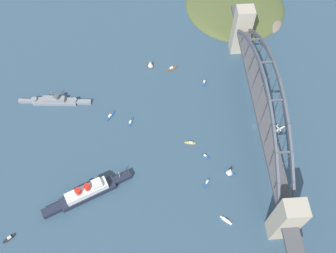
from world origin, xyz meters
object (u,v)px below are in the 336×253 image
(ocean_liner, at_px, (87,193))
(small_boat_10, at_px, (205,156))
(small_boat_5, at_px, (230,171))
(small_boat_2, at_px, (207,183))
(small_boat_4, at_px, (9,238))
(naval_cruiser, at_px, (55,101))
(harbor_arch_bridge, at_px, (261,108))
(small_boat_0, at_px, (190,143))
(small_boat_9, at_px, (131,122))
(small_boat_1, at_px, (150,64))
(small_boat_8, at_px, (110,116))
(seaplane_taxiing_near_bridge, at_px, (279,129))
(small_boat_3, at_px, (172,68))
(small_boat_6, at_px, (204,82))
(small_boat_7, at_px, (226,220))

(ocean_liner, relative_size, small_boat_10, 10.00)
(small_boat_5, bearing_deg, small_boat_2, 110.33)
(small_boat_2, relative_size, small_boat_4, 1.09)
(naval_cruiser, bearing_deg, small_boat_2, -124.26)
(harbor_arch_bridge, bearing_deg, small_boat_10, 119.92)
(small_boat_0, relative_size, small_boat_5, 1.01)
(small_boat_0, bearing_deg, small_boat_5, -135.76)
(ocean_liner, height_order, small_boat_9, ocean_liner)
(small_boat_1, relative_size, small_boat_5, 0.92)
(small_boat_1, distance_m, small_boat_9, 69.08)
(small_boat_1, relative_size, small_boat_8, 0.84)
(small_boat_4, bearing_deg, harbor_arch_bridge, -66.92)
(harbor_arch_bridge, height_order, ocean_liner, harbor_arch_bridge)
(seaplane_taxiing_near_bridge, xyz_separation_m, small_boat_9, (17.25, 133.83, -1.44))
(small_boat_0, relative_size, small_boat_9, 0.96)
(ocean_liner, distance_m, seaplane_taxiing_near_bridge, 177.01)
(seaplane_taxiing_near_bridge, relative_size, small_boat_3, 0.99)
(harbor_arch_bridge, height_order, small_boat_6, harbor_arch_bridge)
(small_boat_4, relative_size, small_boat_7, 1.00)
(small_boat_1, xyz_separation_m, small_boat_7, (-162.85, -53.29, -3.45))
(small_boat_7, bearing_deg, seaplane_taxiing_near_bridge, -36.70)
(seaplane_taxiing_near_bridge, xyz_separation_m, small_boat_2, (-46.93, 71.03, -1.48))
(seaplane_taxiing_near_bridge, distance_m, small_boat_8, 154.52)
(naval_cruiser, relative_size, small_boat_10, 9.50)
(naval_cruiser, bearing_deg, small_boat_9, -110.75)
(small_boat_0, distance_m, small_boat_2, 39.90)
(small_boat_10, bearing_deg, harbor_arch_bridge, -60.08)
(harbor_arch_bridge, xyz_separation_m, small_boat_7, (-85.44, 38.54, -28.64))
(small_boat_1, bearing_deg, harbor_arch_bridge, -130.13)
(seaplane_taxiing_near_bridge, height_order, small_boat_4, seaplane_taxiing_near_bridge)
(small_boat_10, bearing_deg, small_boat_8, 60.37)
(ocean_liner, distance_m, small_boat_3, 151.52)
(small_boat_3, height_order, small_boat_8, small_boat_3)
(small_boat_2, bearing_deg, small_boat_9, 44.38)
(harbor_arch_bridge, height_order, small_boat_0, harbor_arch_bridge)
(ocean_liner, xyz_separation_m, seaplane_taxiing_near_bridge, (51.25, -169.40, -3.32))
(ocean_liner, bearing_deg, small_boat_8, -12.51)
(small_boat_2, relative_size, small_boat_7, 1.10)
(small_boat_2, relative_size, small_boat_10, 1.36)
(small_boat_0, height_order, small_boat_2, small_boat_0)
(small_boat_9, bearing_deg, small_boat_6, -60.50)
(small_boat_8, height_order, small_boat_10, small_boat_8)
(naval_cruiser, bearing_deg, small_boat_8, -109.94)
(small_boat_1, height_order, small_boat_7, small_boat_1)
(harbor_arch_bridge, distance_m, seaplane_taxiing_near_bridge, 34.85)
(small_boat_3, bearing_deg, small_boat_2, -170.77)
(ocean_liner, distance_m, small_boat_7, 113.63)
(ocean_liner, bearing_deg, small_boat_5, -84.32)
(small_boat_2, height_order, small_boat_8, small_boat_8)
(small_boat_9, bearing_deg, harbor_arch_bridge, -95.91)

